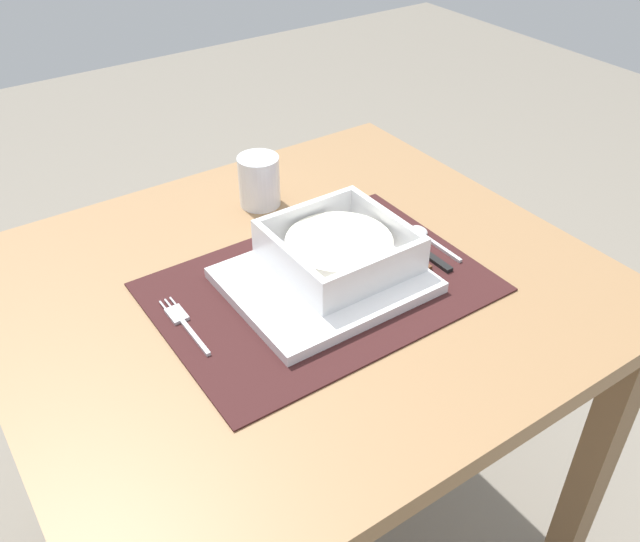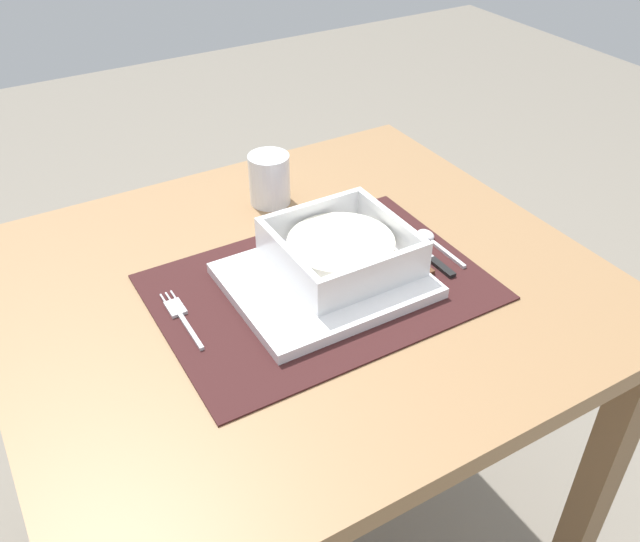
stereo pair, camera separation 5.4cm
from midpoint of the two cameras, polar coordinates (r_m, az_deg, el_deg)
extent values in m
cube|color=#936D47|center=(1.00, -0.26, -1.40)|extent=(0.85, 0.76, 0.03)
cube|color=brown|center=(1.28, 23.28, -16.42)|extent=(0.05, 0.05, 0.67)
cube|color=brown|center=(1.40, -21.13, -10.38)|extent=(0.05, 0.05, 0.67)
cube|color=brown|center=(1.59, 5.55, -0.95)|extent=(0.05, 0.05, 0.67)
cube|color=#381919|center=(0.97, 1.59, -1.39)|extent=(0.46, 0.33, 0.00)
cube|color=white|center=(0.97, 2.00, -0.82)|extent=(0.27, 0.23, 0.02)
cube|color=white|center=(0.99, 3.30, 0.97)|extent=(0.18, 0.18, 0.01)
cube|color=white|center=(0.94, -1.11, 0.79)|extent=(0.01, 0.18, 0.05)
cube|color=white|center=(1.02, 7.47, 3.66)|extent=(0.01, 0.18, 0.05)
cube|color=white|center=(0.92, 6.32, -0.34)|extent=(0.16, 0.01, 0.05)
cube|color=white|center=(1.03, 0.73, 4.62)|extent=(0.16, 0.01, 0.05)
cylinder|color=silver|center=(0.98, 3.34, 1.87)|extent=(0.16, 0.16, 0.03)
cube|color=silver|center=(0.90, -9.13, -5.09)|extent=(0.01, 0.08, 0.00)
cube|color=silver|center=(0.94, -10.46, -3.10)|extent=(0.02, 0.04, 0.00)
cylinder|color=silver|center=(0.96, -11.49, -2.34)|extent=(0.00, 0.02, 0.00)
cylinder|color=silver|center=(0.96, -11.07, -2.20)|extent=(0.00, 0.02, 0.00)
cylinder|color=silver|center=(0.97, -10.64, -2.06)|extent=(0.00, 0.02, 0.00)
cube|color=silver|center=(1.05, 12.15, 1.38)|extent=(0.01, 0.08, 0.00)
ellipsoid|color=silver|center=(1.09, 10.29, 2.97)|extent=(0.02, 0.03, 0.01)
cube|color=black|center=(1.02, 11.70, 0.28)|extent=(0.01, 0.05, 0.01)
cube|color=silver|center=(1.06, 9.54, 2.01)|extent=(0.01, 0.07, 0.00)
cube|color=#59331E|center=(1.02, 9.99, 0.50)|extent=(0.01, 0.05, 0.01)
cube|color=silver|center=(1.06, 7.84, 2.26)|extent=(0.01, 0.08, 0.00)
cylinder|color=white|center=(1.15, -2.93, 7.70)|extent=(0.07, 0.07, 0.09)
cylinder|color=maroon|center=(1.16, -2.90, 6.94)|extent=(0.06, 0.06, 0.05)
camera|label=1|loc=(0.03, -88.38, 1.19)|focal=38.06mm
camera|label=2|loc=(0.03, 91.62, -1.19)|focal=38.06mm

